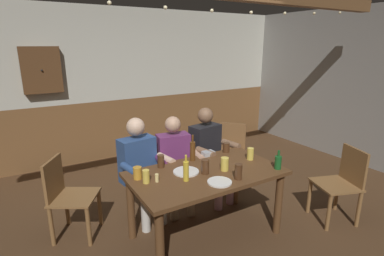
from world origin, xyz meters
The scene contains 28 objects.
ground_plane centered at (0.00, 0.00, 0.00)m, with size 8.13×8.13×0.00m, color #4C331E.
back_wall_upper centered at (0.00, 2.76, 1.84)m, with size 6.78×0.12×1.58m, color beige.
back_wall_wainscot centered at (0.00, 2.76, 0.53)m, with size 6.78×0.12×1.06m, color brown.
side_wall_concrete centered at (3.45, 0.00, 1.32)m, with size 0.12×5.41×2.63m, color gray.
dining_table centered at (0.00, -0.13, 0.64)m, with size 1.57×0.89×0.75m.
person_0 centered at (-0.46, 0.54, 0.67)m, with size 0.58×0.56×1.22m.
person_1 centered at (-0.01, 0.54, 0.65)m, with size 0.57×0.55×1.18m.
person_2 centered at (0.48, 0.54, 0.68)m, with size 0.58×0.58×1.24m.
chair_empty_near_right centered at (1.54, -0.67, 0.48)m, with size 0.56×0.56×0.88m.
chair_empty_near_left centered at (-1.27, 0.63, 0.48)m, with size 0.60×0.60×0.88m.
chair_empty_far_end centered at (1.06, 0.81, 0.48)m, with size 0.62×0.62×0.88m.
table_candle centered at (-0.53, -0.09, 0.79)m, with size 0.04×0.04×0.08m, color #F9E08C.
condiment_caddy centered at (0.28, 0.25, 0.77)m, with size 0.14×0.10×0.05m, color #B2B7BC.
plate_0 centered at (-0.19, -0.04, 0.76)m, with size 0.27×0.27×0.01m, color white.
plate_1 centered at (-0.03, -0.41, 0.76)m, with size 0.23×0.23×0.01m, color white.
bottle_0 centered at (0.04, 0.21, 0.87)m, with size 0.06×0.06×0.30m.
bottle_1 centered at (0.69, -0.46, 0.82)m, with size 0.07×0.07×0.20m.
bottle_2 centered at (-0.28, -0.21, 0.85)m, with size 0.06×0.06×0.26m.
pint_glass_0 centered at (0.62, -0.11, 0.82)m, with size 0.08×0.08×0.14m, color #E5C64C.
pint_glass_1 centered at (0.17, -0.44, 0.83)m, with size 0.08×0.08×0.16m, color #4C2D19.
pint_glass_2 centered at (-0.67, 0.07, 0.81)m, with size 0.08×0.08×0.12m, color gold.
pint_glass_3 centered at (0.53, 0.23, 0.81)m, with size 0.08×0.08×0.12m, color #4C2D19.
pint_glass_4 centered at (-0.63, -0.06, 0.81)m, with size 0.07×0.07×0.13m, color #E5C64C.
pint_glass_5 centered at (-0.04, -0.17, 0.83)m, with size 0.08×0.08×0.15m, color #4C2D19.
pint_glass_6 centered at (-0.35, 0.21, 0.82)m, with size 0.07×0.07×0.14m, color #4C2D19.
pint_glass_7 centered at (0.18, -0.20, 0.82)m, with size 0.08×0.08×0.14m, color #E5C64C.
wall_dart_cabinet centered at (-1.20, 2.63, 1.64)m, with size 0.56×0.15×0.70m.
string_lights centered at (0.00, 0.20, 2.38)m, with size 4.78×0.04×0.12m.
Camera 1 is at (-1.58, -2.50, 2.02)m, focal length 27.93 mm.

